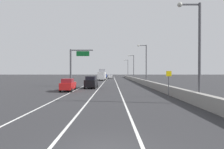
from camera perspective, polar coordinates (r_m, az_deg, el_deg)
ground_plane at (r=70.29m, az=-0.25°, el=-1.64°), size 320.00×320.00×0.00m
lane_stripe_left at (r=61.58m, az=-5.42°, el=-1.97°), size 0.16×130.00×0.00m
lane_stripe_center at (r=61.35m, az=-2.16°, el=-1.97°), size 0.16×130.00×0.00m
lane_stripe_right at (r=61.31m, az=1.11°, el=-1.98°), size 0.16×130.00×0.00m
jersey_barrier_right at (r=46.87m, az=9.04°, el=-2.14°), size 0.60×120.00×1.10m
overhead_sign_gantry at (r=38.46m, az=-11.39°, el=3.47°), size 4.68×0.36×7.50m
speed_advisory_sign at (r=22.14m, az=16.94°, el=-2.17°), size 0.60×0.11×3.00m
lamp_post_right_near at (r=18.59m, az=24.40°, el=8.20°), size 2.14×0.44×9.14m
lamp_post_right_second at (r=43.15m, az=10.07°, el=3.94°), size 2.14×0.44×9.14m
lamp_post_right_third at (r=68.52m, az=6.42°, el=2.74°), size 2.14×0.44×9.14m
lamp_post_right_fourth at (r=94.03m, az=4.72°, el=2.18°), size 2.14×0.44×9.14m
car_red_0 at (r=29.02m, az=-13.21°, el=-3.09°), size 1.91×4.64×1.91m
car_blue_1 at (r=94.16m, az=-2.15°, el=-0.42°), size 2.08×4.56×2.05m
car_yellow_2 at (r=87.08m, az=-2.64°, el=-0.55°), size 2.12×4.84×1.95m
car_white_3 at (r=86.34m, az=-0.49°, el=-0.57°), size 1.97×4.71×1.92m
car_black_4 at (r=33.57m, az=-6.33°, el=-2.36°), size 2.05×4.84×2.15m
box_truck at (r=65.61m, az=-3.09°, el=-0.21°), size 2.62×7.72×4.01m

